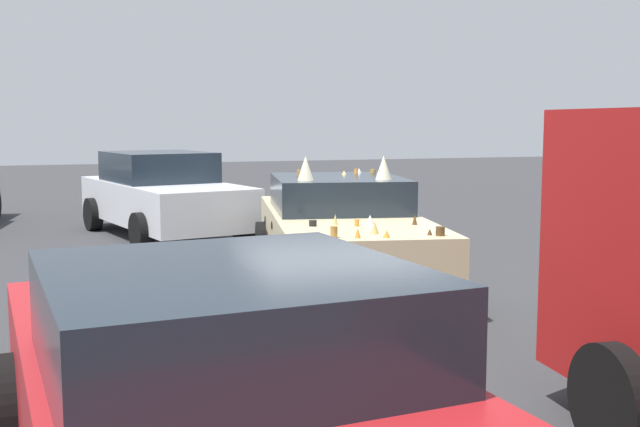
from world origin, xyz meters
The scene contains 4 objects.
ground_plane centered at (0.00, 0.00, 0.00)m, with size 60.00×60.00×0.00m, color #38383A.
art_car_decorated centered at (0.07, -0.01, 0.67)m, with size 4.91×2.68×1.63m.
parked_sedan_behind_right centered at (-5.49, 2.72, 0.70)m, with size 4.21×2.25×1.40m.
parked_sedan_row_back_far centered at (4.92, 1.60, 0.74)m, with size 4.71×2.71×1.50m.
Camera 1 is at (-9.08, 3.42, 2.04)m, focal length 43.44 mm.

